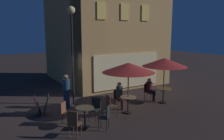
{
  "coord_description": "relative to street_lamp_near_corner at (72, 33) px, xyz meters",
  "views": [
    {
      "loc": [
        -3.29,
        -10.41,
        3.61
      ],
      "look_at": [
        2.57,
        -0.56,
        1.66
      ],
      "focal_mm": 35.77,
      "sensor_mm": 36.0,
      "label": 1
    }
  ],
  "objects": [
    {
      "name": "cafe_chair_3",
      "position": [
        -0.06,
        -3.47,
        -3.02
      ],
      "size": [
        0.54,
        0.54,
        0.93
      ],
      "rotation": [
        0.0,
        0.0,
        2.36
      ],
      "color": "black",
      "rests_on": "ground"
    },
    {
      "name": "cafe_building",
      "position": [
        2.87,
        3.32,
        -0.04
      ],
      "size": [
        6.66,
        7.81,
        7.08
      ],
      "color": "tan",
      "rests_on": "ground"
    },
    {
      "name": "cafe_chair_0",
      "position": [
        3.6,
        -1.43,
        -3.01
      ],
      "size": [
        0.57,
        0.57,
        0.92
      ],
      "rotation": [
        0.0,
        0.0,
        -1.03
      ],
      "color": "#5C3118",
      "rests_on": "ground"
    },
    {
      "name": "menu_sandwich_board",
      "position": [
        -1.75,
        -0.68,
        -3.14
      ],
      "size": [
        0.75,
        0.7,
        0.85
      ],
      "rotation": [
        0.0,
        0.0,
        -0.27
      ],
      "color": "black",
      "rests_on": "ground"
    },
    {
      "name": "patio_umbrella_1",
      "position": [
        1.63,
        -2.46,
        -1.5
      ],
      "size": [
        2.32,
        2.32,
        2.3
      ],
      "color": "black",
      "rests_on": "ground"
    },
    {
      "name": "ground_plane",
      "position": [
        -0.61,
        0.05,
        -3.58
      ],
      "size": [
        60.0,
        60.0,
        0.0
      ],
      "primitive_type": "plane",
      "color": "#2F2421"
    },
    {
      "name": "cafe_chair_5",
      "position": [
        -1.22,
        -2.29,
        -3.01
      ],
      "size": [
        0.54,
        0.54,
        0.92
      ],
      "rotation": [
        0.0,
        0.0,
        -0.8
      ],
      "color": "brown",
      "rests_on": "ground"
    },
    {
      "name": "cafe_table_1",
      "position": [
        1.63,
        -2.46,
        -3.03
      ],
      "size": [
        0.72,
        0.72,
        0.76
      ],
      "color": "black",
      "rests_on": "ground"
    },
    {
      "name": "cafe_table_0",
      "position": [
        4.04,
        -2.17,
        -3.0
      ],
      "size": [
        0.8,
        0.8,
        0.77
      ],
      "color": "black",
      "rests_on": "ground"
    },
    {
      "name": "street_lamp_near_corner",
      "position": [
        0.0,
        0.0,
        0.0
      ],
      "size": [
        0.38,
        0.38,
        4.84
      ],
      "color": "black",
      "rests_on": "ground"
    },
    {
      "name": "cafe_chair_4",
      "position": [
        0.04,
        -2.37,
        -3.03
      ],
      "size": [
        0.57,
        0.57,
        0.91
      ],
      "rotation": [
        0.0,
        0.0,
        -2.52
      ],
      "color": "black",
      "rests_on": "ground"
    },
    {
      "name": "cafe_chair_2",
      "position": [
        0.78,
        -2.37,
        -3.02
      ],
      "size": [
        0.47,
        0.47,
        0.91
      ],
      "rotation": [
        0.0,
        0.0,
        -0.11
      ],
      "color": "brown",
      "rests_on": "ground"
    },
    {
      "name": "cafe_table_2",
      "position": [
        -0.66,
        -2.88,
        -3.01
      ],
      "size": [
        0.7,
        0.7,
        0.79
      ],
      "color": "black",
      "rests_on": "ground"
    },
    {
      "name": "cafe_chair_6",
      "position": [
        -1.33,
        -3.45,
        -3.0
      ],
      "size": [
        0.54,
        0.54,
        0.97
      ],
      "rotation": [
        0.0,
        0.0,
        0.71
      ],
      "color": "brown",
      "rests_on": "ground"
    },
    {
      "name": "patron_seated_1",
      "position": [
        1.66,
        -1.75,
        -2.86
      ],
      "size": [
        0.32,
        0.52,
        1.27
      ],
      "rotation": [
        0.0,
        0.0,
        -1.61
      ],
      "color": "#441C1D",
      "rests_on": "ground"
    },
    {
      "name": "patio_umbrella_0",
      "position": [
        4.04,
        -2.17,
        -1.47
      ],
      "size": [
        2.27,
        2.27,
        2.33
      ],
      "color": "black",
      "rests_on": "ground"
    },
    {
      "name": "patron_seated_0",
      "position": [
        3.68,
        -1.55,
        -2.88
      ],
      "size": [
        0.48,
        0.53,
        1.22
      ],
      "rotation": [
        0.0,
        0.0,
        -1.03
      ],
      "color": "black",
      "rests_on": "ground"
    },
    {
      "name": "patron_standing_2",
      "position": [
        -0.5,
        -0.37,
        -2.76
      ],
      "size": [
        0.34,
        0.34,
        1.63
      ],
      "rotation": [
        0.0,
        0.0,
        2.87
      ],
      "color": "#232F4F",
      "rests_on": "ground"
    },
    {
      "name": "cafe_chair_1",
      "position": [
        1.66,
        -1.61,
        -3.05
      ],
      "size": [
        0.42,
        0.42,
        0.86
      ],
      "rotation": [
        0.0,
        0.0,
        -1.61
      ],
      "color": "#543322",
      "rests_on": "ground"
    }
  ]
}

